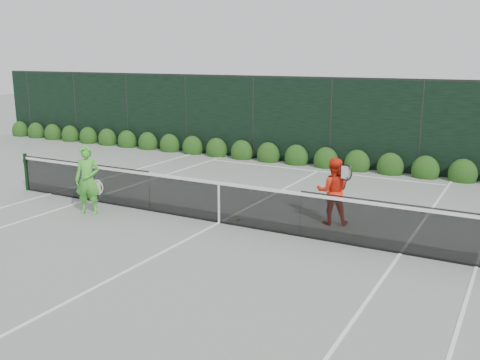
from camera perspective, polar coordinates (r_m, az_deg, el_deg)
The scene contains 8 objects.
ground at distance 12.38m, azimuth -2.23°, elevation -4.59°, with size 80.00×80.00×0.00m, color gray.
tennis_net at distance 12.24m, azimuth -2.35°, elevation -2.21°, with size 12.90×0.10×1.07m.
player_woman at distance 13.40m, azimuth -15.94°, elevation -0.01°, with size 0.72×0.62×1.67m.
player_man at distance 12.29m, azimuth 9.88°, elevation -1.18°, with size 0.95×0.81×1.53m.
court_lines at distance 12.38m, azimuth -2.23°, elevation -4.57°, with size 11.03×23.83×0.01m.
windscreen_fence at distance 9.84m, azimuth -10.45°, elevation -0.34°, with size 32.00×21.07×3.06m.
hedge_row at distance 18.63m, azimuth 9.14°, elevation 2.05°, with size 31.66×0.65×0.94m.
tennis_balls at distance 12.70m, azimuth -2.12°, elevation -3.97°, with size 3.93×0.33×0.07m.
Camera 1 is at (6.09, -10.10, 3.78)m, focal length 40.00 mm.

